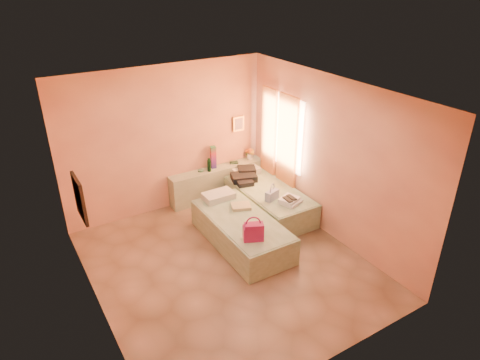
% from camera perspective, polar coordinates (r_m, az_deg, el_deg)
% --- Properties ---
extents(ground, '(4.50, 4.50, 0.00)m').
position_cam_1_polar(ground, '(7.02, -1.65, -11.22)').
color(ground, '#A37E62').
rests_on(ground, ground).
extents(room_walls, '(4.02, 4.51, 2.81)m').
position_cam_1_polar(room_walls, '(6.63, -2.76, 4.29)').
color(room_walls, '#F7B184').
rests_on(room_walls, ground).
extents(headboard_ledge, '(2.05, 0.30, 0.65)m').
position_cam_1_polar(headboard_ledge, '(8.80, -3.00, -0.29)').
color(headboard_ledge, '#B2BB99').
rests_on(headboard_ledge, ground).
extents(bed_left, '(0.92, 2.01, 0.50)m').
position_cam_1_polar(bed_left, '(7.36, 0.20, -6.80)').
color(bed_left, '#A6BE99').
rests_on(bed_left, ground).
extents(bed_right, '(0.92, 2.01, 0.50)m').
position_cam_1_polar(bed_right, '(8.30, 3.70, -2.70)').
color(bed_right, '#A6BE99').
rests_on(bed_right, ground).
extents(water_bottle, '(0.09, 0.09, 0.26)m').
position_cam_1_polar(water_bottle, '(8.48, -4.13, 1.99)').
color(water_bottle, '#153A1F').
rests_on(water_bottle, headboard_ledge).
extents(rainbow_box, '(0.12, 0.12, 0.46)m').
position_cam_1_polar(rainbow_box, '(8.58, -3.58, 3.05)').
color(rainbow_box, '#A2134F').
rests_on(rainbow_box, headboard_ledge).
extents(small_dish, '(0.13, 0.13, 0.03)m').
position_cam_1_polar(small_dish, '(8.54, -5.25, 1.26)').
color(small_dish, '#498661').
rests_on(small_dish, headboard_ledge).
extents(green_book, '(0.19, 0.17, 0.03)m').
position_cam_1_polar(green_book, '(8.86, -0.82, 2.36)').
color(green_book, '#23422F').
rests_on(green_book, headboard_ledge).
extents(flower_vase, '(0.28, 0.28, 0.27)m').
position_cam_1_polar(flower_vase, '(9.03, 1.35, 3.67)').
color(flower_vase, white).
rests_on(flower_vase, headboard_ledge).
extents(magenta_handbag, '(0.36, 0.29, 0.29)m').
position_cam_1_polar(magenta_handbag, '(6.63, 1.77, -6.87)').
color(magenta_handbag, '#A2134F').
rests_on(magenta_handbag, bed_left).
extents(khaki_garment, '(0.40, 0.37, 0.06)m').
position_cam_1_polar(khaki_garment, '(7.52, 0.13, -3.52)').
color(khaki_garment, tan).
rests_on(khaki_garment, bed_left).
extents(clothes_pile, '(0.68, 0.68, 0.16)m').
position_cam_1_polar(clothes_pile, '(8.48, 0.76, 0.56)').
color(clothes_pile, black).
rests_on(clothes_pile, bed_right).
extents(blue_handbag, '(0.30, 0.20, 0.18)m').
position_cam_1_polar(blue_handbag, '(7.77, 4.29, -2.03)').
color(blue_handbag, '#3F5297').
rests_on(blue_handbag, bed_right).
extents(towel_stack, '(0.43, 0.40, 0.10)m').
position_cam_1_polar(towel_stack, '(7.71, 6.79, -2.74)').
color(towel_stack, white).
rests_on(towel_stack, bed_right).
extents(sandal_pair, '(0.18, 0.23, 0.02)m').
position_cam_1_polar(sandal_pair, '(7.64, 6.67, -2.48)').
color(sandal_pair, black).
rests_on(sandal_pair, towel_stack).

